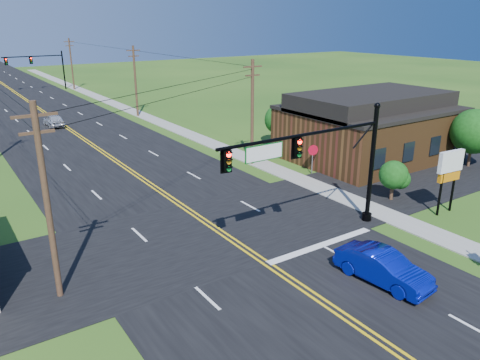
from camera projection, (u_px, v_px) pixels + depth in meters
ground at (369, 338)px, 18.71m from camera, size 260.00×260.00×0.00m
road_main at (57, 122)px, 57.95m from camera, size 16.00×220.00×0.04m
road_cross at (215, 231)px, 28.12m from camera, size 70.00×10.00×0.04m
sidewalk at (169, 126)px, 55.64m from camera, size 2.00×160.00×0.08m
signal_mast_main at (318, 160)px, 25.73m from camera, size 11.30×0.60×7.48m
signal_mast_far at (37, 65)px, 82.38m from camera, size 10.98×0.60×7.48m
brick_building at (368, 132)px, 42.62m from camera, size 14.20×11.20×4.70m
utility_pole_left_a at (47, 200)px, 20.02m from camera, size 1.80×0.28×9.00m
utility_pole_right_a at (252, 111)px, 39.62m from camera, size 1.80×0.28×9.00m
utility_pole_right_b at (135, 80)px, 60.03m from camera, size 1.80×0.28×9.00m
utility_pole_right_c at (71, 63)px, 83.58m from camera, size 1.80×0.28×9.00m
tree_right_front at (474, 132)px, 39.53m from camera, size 3.80×3.80×5.00m
tree_right_back at (280, 120)px, 46.72m from camera, size 3.00×3.00×4.10m
shrub_corner at (394, 175)px, 32.42m from camera, size 2.00×2.00×2.86m
blue_car at (383, 268)px, 22.41m from camera, size 2.19×4.92×1.57m
distant_car at (54, 121)px, 55.44m from camera, size 1.87×4.32×1.45m
stop_sign at (313, 153)px, 37.95m from camera, size 0.84×0.36×2.49m
pylon_sign at (450, 168)px, 29.80m from camera, size 2.08×0.46×4.23m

